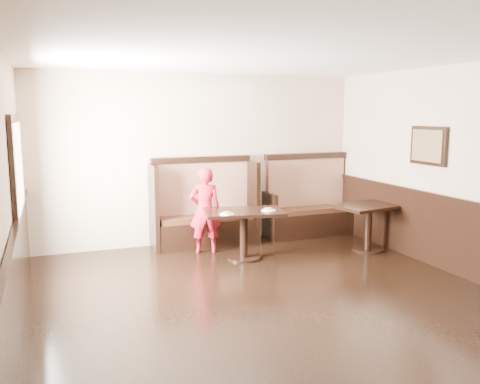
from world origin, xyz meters
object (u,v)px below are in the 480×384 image
table_neighbor (369,216)px  child (205,210)px  booth_main (204,213)px  booth_neighbor (308,208)px  table_main (244,222)px

table_neighbor → child: (-2.45, 0.79, 0.12)m
booth_main → booth_neighbor: size_ratio=1.06×
child → table_neighbor: bearing=173.4°
booth_main → child: size_ratio=1.30×
table_main → table_neighbor: (2.02, -0.25, -0.01)m
booth_main → table_neighbor: 2.66m
table_neighbor → table_main: bearing=163.3°
table_main → child: (-0.44, 0.54, 0.11)m
table_main → booth_main: bearing=117.0°
booth_main → child: bearing=-104.6°
table_neighbor → booth_neighbor: bearing=96.5°
booth_main → table_neighbor: (2.32, -1.29, 0.03)m
booth_neighbor → table_main: booth_neighbor is taller
table_neighbor → booth_main: bearing=141.3°
booth_main → table_main: bearing=-73.7°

